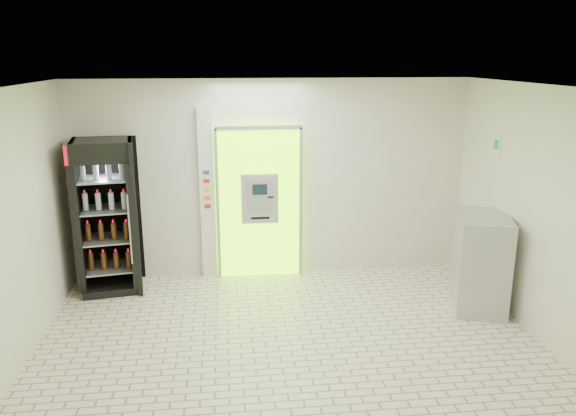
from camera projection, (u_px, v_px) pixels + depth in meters
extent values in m
plane|color=beige|center=(292.00, 351.00, 6.53)|extent=(6.00, 6.00, 0.00)
plane|color=silver|center=(272.00, 179.00, 8.53)|extent=(6.00, 0.00, 6.00)
plane|color=silver|center=(337.00, 338.00, 3.74)|extent=(6.00, 0.00, 6.00)
plane|color=silver|center=(4.00, 238.00, 5.80)|extent=(0.00, 5.00, 5.00)
plane|color=silver|center=(550.00, 219.00, 6.47)|extent=(0.00, 5.00, 5.00)
plane|color=white|center=(292.00, 88.00, 5.74)|extent=(6.00, 6.00, 0.00)
cube|color=#7DFF00|center=(259.00, 203.00, 8.53)|extent=(1.20, 0.12, 2.30)
cube|color=gray|center=(259.00, 128.00, 8.16)|extent=(1.28, 0.04, 0.06)
cube|color=gray|center=(218.00, 205.00, 8.39)|extent=(0.04, 0.04, 2.30)
cube|color=gray|center=(301.00, 203.00, 8.53)|extent=(0.04, 0.04, 2.30)
cube|color=black|center=(267.00, 244.00, 8.66)|extent=(0.62, 0.01, 0.67)
cube|color=black|center=(236.00, 150.00, 8.22)|extent=(0.22, 0.01, 0.18)
cube|color=#A6A8AE|center=(260.00, 198.00, 8.40)|extent=(0.55, 0.12, 0.75)
cube|color=black|center=(260.00, 190.00, 8.30)|extent=(0.22, 0.01, 0.16)
cube|color=gray|center=(260.00, 208.00, 8.37)|extent=(0.16, 0.01, 0.12)
cube|color=black|center=(271.00, 197.00, 8.35)|extent=(0.09, 0.01, 0.02)
cube|color=black|center=(260.00, 218.00, 8.41)|extent=(0.28, 0.01, 0.03)
cube|color=silver|center=(207.00, 194.00, 8.42)|extent=(0.22, 0.10, 2.60)
cube|color=#193FB2|center=(206.00, 172.00, 8.28)|extent=(0.09, 0.01, 0.06)
cube|color=red|center=(207.00, 181.00, 8.31)|extent=(0.09, 0.01, 0.06)
cube|color=yellow|center=(207.00, 189.00, 8.35)|extent=(0.09, 0.01, 0.06)
cube|color=orange|center=(207.00, 198.00, 8.38)|extent=(0.09, 0.01, 0.06)
cube|color=red|center=(208.00, 206.00, 8.42)|extent=(0.09, 0.01, 0.06)
cube|color=black|center=(108.00, 216.00, 8.00)|extent=(0.93, 0.86, 2.20)
cube|color=black|center=(112.00, 210.00, 8.33)|extent=(0.82, 0.18, 2.20)
cube|color=#B4091D|center=(96.00, 155.00, 7.39)|extent=(0.80, 0.13, 0.26)
cube|color=white|center=(96.00, 155.00, 7.39)|extent=(0.46, 0.07, 0.08)
cube|color=black|center=(114.00, 284.00, 8.28)|extent=(0.93, 0.86, 0.11)
cylinder|color=gray|center=(130.00, 230.00, 7.69)|extent=(0.03, 0.03, 0.99)
cube|color=gray|center=(112.00, 267.00, 8.20)|extent=(0.78, 0.74, 0.02)
cube|color=gray|center=(110.00, 238.00, 8.09)|extent=(0.78, 0.74, 0.02)
cube|color=gray|center=(107.00, 209.00, 7.97)|extent=(0.78, 0.74, 0.02)
cube|color=gray|center=(104.00, 179.00, 7.86)|extent=(0.78, 0.74, 0.02)
cube|color=#A6A8AE|center=(481.00, 262.00, 7.52)|extent=(0.89, 1.11, 1.29)
cube|color=gray|center=(458.00, 258.00, 7.47)|extent=(0.28, 0.91, 0.01)
cube|color=white|center=(497.00, 146.00, 7.64)|extent=(0.02, 0.22, 0.26)
cube|color=#0C891F|center=(496.00, 144.00, 7.63)|extent=(0.00, 0.14, 0.14)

